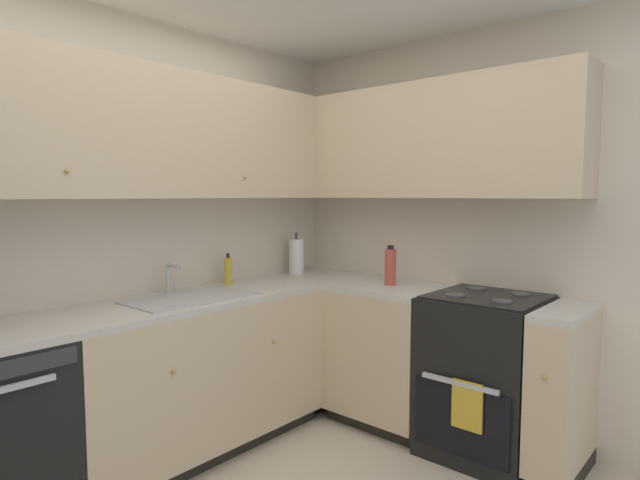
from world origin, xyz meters
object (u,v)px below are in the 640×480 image
object	(u,v)px
paper_towel_roll	(296,256)
oil_bottle	(390,266)
soap_bottle	(228,271)
oven_range	(486,374)

from	to	relation	value
paper_towel_roll	oil_bottle	world-z (taller)	paper_towel_roll
soap_bottle	oil_bottle	xyz separation A→B (m)	(0.68, -0.82, 0.03)
soap_bottle	paper_towel_roll	distance (m)	0.63
oven_range	paper_towel_roll	xyz separation A→B (m)	(-0.07, 1.45, 0.58)
paper_towel_roll	oil_bottle	bearing A→B (deg)	-86.37
soap_bottle	paper_towel_roll	xyz separation A→B (m)	(0.63, -0.02, 0.04)
oven_range	paper_towel_roll	distance (m)	1.57
oven_range	paper_towel_roll	world-z (taller)	paper_towel_roll
soap_bottle	oil_bottle	distance (m)	1.06
oven_range	soap_bottle	world-z (taller)	soap_bottle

